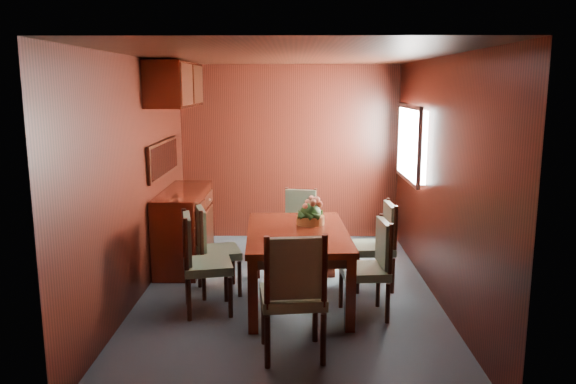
{
  "coord_description": "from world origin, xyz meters",
  "views": [
    {
      "loc": [
        0.06,
        -5.5,
        2.13
      ],
      "look_at": [
        0.0,
        0.12,
        1.05
      ],
      "focal_mm": 35.0,
      "sensor_mm": 36.0,
      "label": 1
    }
  ],
  "objects_px": {
    "sideboard": "(185,227)",
    "dining_table": "(297,241)",
    "chair_left_near": "(200,257)",
    "chair_right_near": "(372,262)",
    "chair_head": "(294,289)",
    "flower_centerpiece": "(310,210)"
  },
  "relations": [
    {
      "from": "sideboard",
      "to": "dining_table",
      "type": "bearing_deg",
      "value": -41.44
    },
    {
      "from": "chair_left_near",
      "to": "chair_right_near",
      "type": "height_order",
      "value": "chair_left_near"
    },
    {
      "from": "sideboard",
      "to": "chair_head",
      "type": "height_order",
      "value": "chair_head"
    },
    {
      "from": "chair_left_near",
      "to": "chair_head",
      "type": "relative_size",
      "value": 0.93
    },
    {
      "from": "dining_table",
      "to": "flower_centerpiece",
      "type": "bearing_deg",
      "value": 59.11
    },
    {
      "from": "chair_left_near",
      "to": "flower_centerpiece",
      "type": "relative_size",
      "value": 3.15
    },
    {
      "from": "chair_left_near",
      "to": "chair_right_near",
      "type": "bearing_deg",
      "value": 75.21
    },
    {
      "from": "dining_table",
      "to": "chair_right_near",
      "type": "xyz_separation_m",
      "value": [
        0.69,
        -0.34,
        -0.11
      ]
    },
    {
      "from": "dining_table",
      "to": "flower_centerpiece",
      "type": "relative_size",
      "value": 5.22
    },
    {
      "from": "chair_head",
      "to": "flower_centerpiece",
      "type": "xyz_separation_m",
      "value": [
        0.17,
        1.46,
        0.3
      ]
    },
    {
      "from": "sideboard",
      "to": "chair_right_near",
      "type": "distance_m",
      "value": 2.54
    },
    {
      "from": "dining_table",
      "to": "chair_head",
      "type": "height_order",
      "value": "chair_head"
    },
    {
      "from": "sideboard",
      "to": "flower_centerpiece",
      "type": "xyz_separation_m",
      "value": [
        1.48,
        -0.93,
        0.42
      ]
    },
    {
      "from": "chair_head",
      "to": "flower_centerpiece",
      "type": "distance_m",
      "value": 1.5
    },
    {
      "from": "chair_head",
      "to": "chair_left_near",
      "type": "bearing_deg",
      "value": 126.88
    },
    {
      "from": "chair_left_near",
      "to": "flower_centerpiece",
      "type": "bearing_deg",
      "value": 104.06
    },
    {
      "from": "chair_left_near",
      "to": "chair_right_near",
      "type": "relative_size",
      "value": 1.04
    },
    {
      "from": "dining_table",
      "to": "chair_left_near",
      "type": "xyz_separation_m",
      "value": [
        -0.92,
        -0.27,
        -0.09
      ]
    },
    {
      "from": "chair_head",
      "to": "chair_right_near",
      "type": "bearing_deg",
      "value": 43.5
    },
    {
      "from": "chair_right_near",
      "to": "flower_centerpiece",
      "type": "bearing_deg",
      "value": 38.69
    },
    {
      "from": "chair_head",
      "to": "flower_centerpiece",
      "type": "bearing_deg",
      "value": 76.75
    },
    {
      "from": "dining_table",
      "to": "chair_left_near",
      "type": "bearing_deg",
      "value": -166.38
    }
  ]
}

